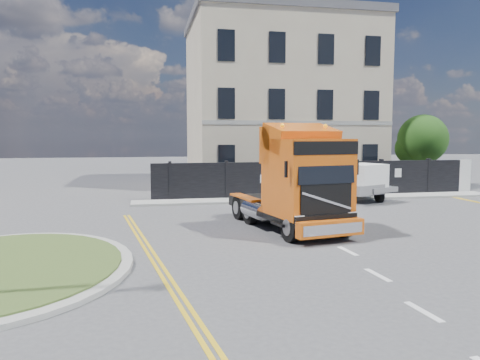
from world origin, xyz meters
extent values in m
plane|color=#424244|center=(0.00, 0.00, 0.00)|extent=(120.00, 120.00, 0.00)
cube|color=black|center=(6.00, 9.00, 1.00)|extent=(18.00, 0.25, 2.00)
cube|color=silver|center=(14.50, 9.00, 1.00)|extent=(2.60, 0.12, 2.00)
cube|color=beige|center=(6.00, 16.50, 5.50)|extent=(12.00, 10.00, 11.00)
cube|color=#535359|center=(6.00, 16.50, 11.25)|extent=(12.30, 10.30, 0.50)
cube|color=beige|center=(3.00, 16.50, 12.00)|extent=(0.80, 0.80, 1.60)
cube|color=beige|center=(9.00, 16.50, 12.00)|extent=(0.80, 0.80, 1.60)
cylinder|color=#382619|center=(14.50, 12.00, 1.20)|extent=(0.24, 0.24, 2.40)
sphere|color=#163710|center=(14.50, 12.00, 3.20)|extent=(3.20, 3.20, 3.20)
sphere|color=#163710|center=(14.00, 12.40, 2.60)|extent=(2.20, 2.20, 2.20)
cube|color=gray|center=(6.00, 8.10, 0.06)|extent=(20.00, 1.60, 0.12)
cube|color=black|center=(1.91, 1.24, 0.70)|extent=(3.35, 6.24, 0.42)
cube|color=#CD540E|center=(2.21, -0.38, 2.02)|extent=(2.76, 2.83, 2.63)
cube|color=#CD540E|center=(2.03, 0.59, 3.10)|extent=(2.46, 1.26, 1.32)
cube|color=black|center=(2.43, -1.56, 2.40)|extent=(2.04, 0.44, 0.99)
cube|color=#CD540E|center=(2.49, -1.86, 0.52)|extent=(2.37, 0.76, 0.52)
cylinder|color=black|center=(1.35, -1.31, 0.49)|extent=(0.48, 1.02, 0.98)
cylinder|color=gray|center=(1.35, -1.31, 0.49)|extent=(0.43, 0.59, 0.54)
cylinder|color=black|center=(3.35, -0.93, 0.49)|extent=(0.48, 1.02, 0.98)
cylinder|color=gray|center=(3.35, -0.93, 0.49)|extent=(0.43, 0.59, 0.54)
cylinder|color=black|center=(0.74, 1.97, 0.49)|extent=(0.48, 1.02, 0.98)
cylinder|color=gray|center=(0.74, 1.97, 0.49)|extent=(0.43, 0.59, 0.54)
cylinder|color=black|center=(2.73, 2.35, 0.49)|extent=(0.48, 1.02, 0.98)
cylinder|color=gray|center=(2.73, 2.35, 0.49)|extent=(0.43, 0.59, 0.54)
cylinder|color=black|center=(0.53, 3.08, 0.49)|extent=(0.48, 1.02, 0.98)
cylinder|color=gray|center=(0.53, 3.08, 0.49)|extent=(0.43, 0.59, 0.54)
cylinder|color=black|center=(2.53, 3.45, 0.49)|extent=(0.48, 1.02, 0.98)
cylinder|color=gray|center=(2.53, 3.45, 0.49)|extent=(0.43, 0.59, 0.54)
cube|color=slate|center=(7.66, 8.00, 0.70)|extent=(3.64, 5.14, 0.25)
cube|color=silver|center=(7.66, 6.51, 1.35)|extent=(2.45, 2.40, 1.30)
cylinder|color=black|center=(6.71, 6.51, 0.35)|extent=(0.25, 0.70, 0.70)
cylinder|color=black|center=(8.61, 6.51, 0.35)|extent=(0.25, 0.70, 0.70)
cylinder|color=black|center=(6.71, 9.49, 0.35)|extent=(0.25, 0.70, 0.70)
cylinder|color=black|center=(8.61, 9.49, 0.35)|extent=(0.25, 0.70, 0.70)
camera|label=1|loc=(-3.20, -15.60, 3.46)|focal=35.00mm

